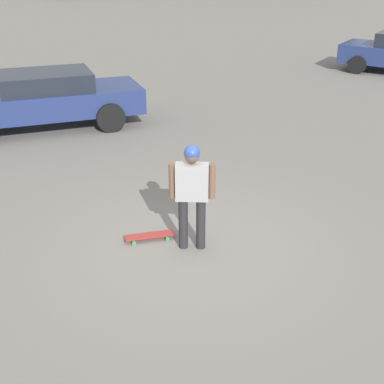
% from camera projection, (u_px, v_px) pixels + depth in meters
% --- Properties ---
extents(ground_plane, '(220.00, 220.00, 0.00)m').
position_uv_depth(ground_plane, '(192.00, 247.00, 8.03)').
color(ground_plane, gray).
extents(person, '(0.31, 0.64, 1.62)m').
position_uv_depth(person, '(192.00, 188.00, 7.63)').
color(person, '#262628').
rests_on(person, ground_plane).
extents(skateboard, '(0.28, 0.77, 0.07)m').
position_uv_depth(skateboard, '(149.00, 236.00, 8.22)').
color(skateboard, '#A5332D').
rests_on(skateboard, ground_plane).
extents(car_parked_near, '(2.40, 4.98, 1.40)m').
position_uv_depth(car_parked_near, '(44.00, 98.00, 13.11)').
color(car_parked_near, navy).
rests_on(car_parked_near, ground_plane).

